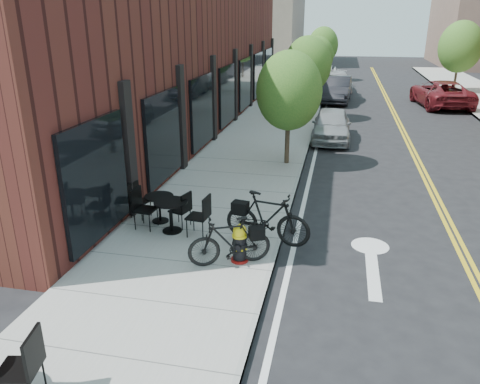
# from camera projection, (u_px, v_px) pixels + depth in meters

# --- Properties ---
(ground) EXTENTS (120.00, 120.00, 0.00)m
(ground) POSITION_uv_depth(u_px,v_px,m) (259.00, 320.00, 8.06)
(ground) COLOR black
(ground) RESTS_ON ground
(sidewalk_near) EXTENTS (4.00, 70.00, 0.12)m
(sidewalk_near) POSITION_uv_depth(u_px,v_px,m) (252.00, 154.00, 17.58)
(sidewalk_near) COLOR #9E9B93
(sidewalk_near) RESTS_ON ground
(building_near) EXTENTS (5.00, 28.00, 7.00)m
(building_near) POSITION_uv_depth(u_px,v_px,m) (171.00, 50.00, 20.92)
(building_near) COLOR #491C17
(building_near) RESTS_ON ground
(bg_building_left) EXTENTS (8.00, 14.00, 10.00)m
(bg_building_left) POSITION_uv_depth(u_px,v_px,m) (263.00, 16.00, 51.82)
(bg_building_left) COLOR #726656
(bg_building_left) RESTS_ON ground
(tree_near_a) EXTENTS (2.20, 2.20, 3.81)m
(tree_near_a) POSITION_uv_depth(u_px,v_px,m) (289.00, 91.00, 15.50)
(tree_near_a) COLOR #382B1E
(tree_near_a) RESTS_ON sidewalk_near
(tree_near_b) EXTENTS (2.30, 2.30, 3.98)m
(tree_near_b) POSITION_uv_depth(u_px,v_px,m) (308.00, 65.00, 22.79)
(tree_near_b) COLOR #382B1E
(tree_near_b) RESTS_ON sidewalk_near
(tree_near_c) EXTENTS (2.10, 2.10, 3.67)m
(tree_near_c) POSITION_uv_depth(u_px,v_px,m) (317.00, 56.00, 30.18)
(tree_near_c) COLOR #382B1E
(tree_near_c) RESTS_ON sidewalk_near
(tree_near_d) EXTENTS (2.40, 2.40, 4.11)m
(tree_near_d) POSITION_uv_depth(u_px,v_px,m) (323.00, 45.00, 37.41)
(tree_near_d) COLOR #382B1E
(tree_near_d) RESTS_ON sidewalk_near
(tree_far_c) EXTENTS (2.80, 2.80, 4.62)m
(tree_far_c) POSITION_uv_depth(u_px,v_px,m) (460.00, 47.00, 30.93)
(tree_far_c) COLOR #382B1E
(tree_far_c) RESTS_ON sidewalk_far
(fire_hydrant) EXTENTS (0.43, 0.43, 0.84)m
(fire_hydrant) POSITION_uv_depth(u_px,v_px,m) (240.00, 244.00, 9.64)
(fire_hydrant) COLOR maroon
(fire_hydrant) RESTS_ON sidewalk_near
(bicycle_left) EXTENTS (1.77, 1.15, 1.03)m
(bicycle_left) POSITION_uv_depth(u_px,v_px,m) (230.00, 241.00, 9.48)
(bicycle_left) COLOR black
(bicycle_left) RESTS_ON sidewalk_near
(bicycle_right) EXTENTS (2.05, 0.91, 1.19)m
(bicycle_right) POSITION_uv_depth(u_px,v_px,m) (267.00, 218.00, 10.38)
(bicycle_right) COLOR black
(bicycle_right) RESTS_ON sidewalk_near
(bistro_set_b) EXTENTS (1.86, 0.87, 0.99)m
(bistro_set_b) POSITION_uv_depth(u_px,v_px,m) (171.00, 212.00, 10.96)
(bistro_set_b) COLOR black
(bistro_set_b) RESTS_ON sidewalk_near
(bistro_set_c) EXTENTS (1.69, 0.88, 0.89)m
(bistro_set_c) POSITION_uv_depth(u_px,v_px,m) (159.00, 205.00, 11.52)
(bistro_set_c) COLOR black
(bistro_set_c) RESTS_ON sidewalk_near
(parked_car_a) EXTENTS (1.59, 3.90, 1.33)m
(parked_car_a) POSITION_uv_depth(u_px,v_px,m) (331.00, 125.00, 19.59)
(parked_car_a) COLOR gray
(parked_car_a) RESTS_ON ground
(parked_car_b) EXTENTS (1.88, 4.71, 1.52)m
(parked_car_b) POSITION_uv_depth(u_px,v_px,m) (336.00, 89.00, 28.53)
(parked_car_b) COLOR black
(parked_car_b) RESTS_ON ground
(parked_car_c) EXTENTS (2.21, 4.58, 1.29)m
(parked_car_c) POSITION_uv_depth(u_px,v_px,m) (338.00, 81.00, 33.01)
(parked_car_c) COLOR #A09FA4
(parked_car_c) RESTS_ON ground
(parked_car_far) EXTENTS (3.18, 5.71, 1.51)m
(parked_car_far) POSITION_uv_depth(u_px,v_px,m) (441.00, 93.00, 27.07)
(parked_car_far) COLOR maroon
(parked_car_far) RESTS_ON ground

